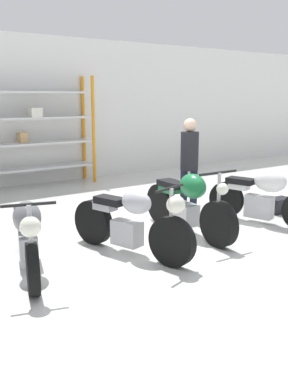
{
  "coord_description": "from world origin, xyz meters",
  "views": [
    {
      "loc": [
        -3.62,
        -4.91,
        2.13
      ],
      "look_at": [
        0.0,
        0.4,
        0.7
      ],
      "focal_mm": 40.0,
      "sensor_mm": 36.0,
      "label": 1
    }
  ],
  "objects_px": {
    "motorcycle_grey": "(28,234)",
    "person_browsing": "(189,159)",
    "motorcycle_white": "(263,196)",
    "motorcycle_silver": "(132,222)",
    "toolbox": "(279,205)",
    "motorcycle_green": "(188,204)"
  },
  "relations": [
    {
      "from": "motorcycle_silver",
      "to": "motorcycle_green",
      "type": "height_order",
      "value": "motorcycle_green"
    },
    {
      "from": "motorcycle_silver",
      "to": "motorcycle_green",
      "type": "bearing_deg",
      "value": 86.21
    },
    {
      "from": "motorcycle_white",
      "to": "motorcycle_silver",
      "type": "bearing_deg",
      "value": -107.85
    },
    {
      "from": "motorcycle_grey",
      "to": "toolbox",
      "type": "bearing_deg",
      "value": 106.42
    },
    {
      "from": "motorcycle_grey",
      "to": "toolbox",
      "type": "relative_size",
      "value": 4.62
    },
    {
      "from": "motorcycle_green",
      "to": "person_browsing",
      "type": "distance_m",
      "value": 1.16
    },
    {
      "from": "motorcycle_grey",
      "to": "motorcycle_silver",
      "type": "bearing_deg",
      "value": 95.16
    },
    {
      "from": "motorcycle_green",
      "to": "person_browsing",
      "type": "xyz_separation_m",
      "value": [
        0.67,
        0.77,
        0.56
      ]
    },
    {
      "from": "motorcycle_white",
      "to": "toolbox",
      "type": "height_order",
      "value": "motorcycle_white"
    },
    {
      "from": "motorcycle_green",
      "to": "toolbox",
      "type": "bearing_deg",
      "value": 91.69
    },
    {
      "from": "person_browsing",
      "to": "motorcycle_white",
      "type": "bearing_deg",
      "value": 85.04
    },
    {
      "from": "toolbox",
      "to": "motorcycle_white",
      "type": "bearing_deg",
      "value": -160.44
    },
    {
      "from": "motorcycle_grey",
      "to": "person_browsing",
      "type": "relative_size",
      "value": 1.15
    },
    {
      "from": "motorcycle_green",
      "to": "motorcycle_white",
      "type": "xyz_separation_m",
      "value": [
        1.43,
        -0.3,
        -0.0
      ]
    },
    {
      "from": "motorcycle_white",
      "to": "toolbox",
      "type": "bearing_deg",
      "value": 91.69
    },
    {
      "from": "motorcycle_green",
      "to": "toolbox",
      "type": "distance_m",
      "value": 2.27
    },
    {
      "from": "motorcycle_silver",
      "to": "person_browsing",
      "type": "xyz_separation_m",
      "value": [
        1.91,
        1.07,
        0.58
      ]
    },
    {
      "from": "motorcycle_white",
      "to": "person_browsing",
      "type": "relative_size",
      "value": 1.09
    },
    {
      "from": "person_browsing",
      "to": "motorcycle_silver",
      "type": "bearing_deg",
      "value": -11.07
    },
    {
      "from": "motorcycle_grey",
      "to": "motorcycle_silver",
      "type": "distance_m",
      "value": 1.38
    },
    {
      "from": "motorcycle_green",
      "to": "motorcycle_silver",
      "type": "bearing_deg",
      "value": -74.65
    },
    {
      "from": "motorcycle_grey",
      "to": "motorcycle_white",
      "type": "height_order",
      "value": "motorcycle_white"
    }
  ]
}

